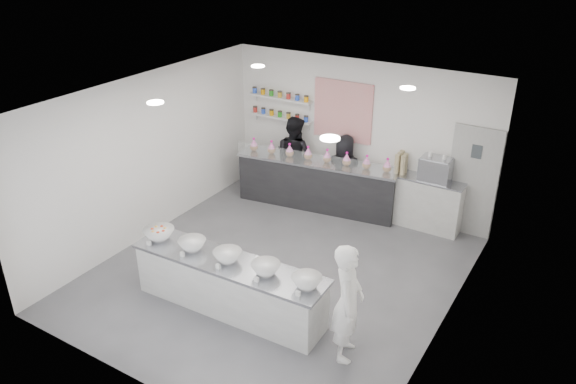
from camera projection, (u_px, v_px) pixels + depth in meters
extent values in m
plane|color=#515156|center=(278.00, 273.00, 9.39)|extent=(6.00, 6.00, 0.00)
plane|color=white|center=(276.00, 99.00, 8.09)|extent=(6.00, 6.00, 0.00)
plane|color=white|center=(358.00, 135.00, 11.04)|extent=(5.50, 0.00, 5.50)
plane|color=white|center=(147.00, 157.00, 10.03)|extent=(0.00, 6.00, 6.00)
plane|color=white|center=(451.00, 239.00, 7.45)|extent=(0.00, 6.00, 6.00)
cube|color=#A0A09D|center=(472.00, 182.00, 10.14)|extent=(0.88, 0.04, 2.10)
cube|color=#CF3740|center=(343.00, 111.00, 10.99)|extent=(1.25, 0.03, 1.20)
cube|color=silver|center=(280.00, 117.00, 11.74)|extent=(1.45, 0.22, 0.04)
cube|color=silver|center=(280.00, 98.00, 11.56)|extent=(1.45, 0.22, 0.04)
cylinder|color=white|center=(155.00, 102.00, 7.98)|extent=(0.24, 0.24, 0.02)
cylinder|color=white|center=(330.00, 138.00, 6.67)|extent=(0.24, 0.24, 0.02)
cylinder|color=white|center=(258.00, 66.00, 9.98)|extent=(0.24, 0.24, 0.02)
cylinder|color=white|center=(408.00, 88.00, 8.67)|extent=(0.24, 0.24, 0.02)
cube|color=#B7B7B3|center=(229.00, 285.00, 8.34)|extent=(3.12, 0.79, 0.84)
cube|color=black|center=(317.00, 184.00, 11.35)|extent=(3.33, 1.07, 1.02)
cube|color=white|center=(312.00, 160.00, 10.83)|extent=(3.20, 0.49, 0.28)
cube|color=#B7B7B3|center=(425.00, 203.00, 10.58)|extent=(1.36, 0.43, 1.01)
cube|color=#93969E|center=(436.00, 170.00, 10.21)|extent=(0.56, 0.39, 0.43)
imported|color=white|center=(348.00, 303.00, 7.27)|extent=(0.59, 0.72, 1.70)
imported|color=black|center=(294.00, 157.00, 11.70)|extent=(0.92, 0.76, 1.74)
imported|color=black|center=(344.00, 172.00, 11.20)|extent=(0.87, 0.68, 1.56)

